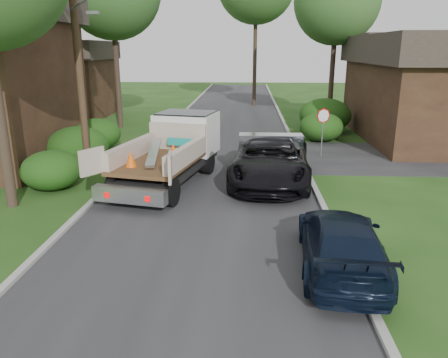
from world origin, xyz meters
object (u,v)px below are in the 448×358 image
house_left_far (62,78)px  navy_suv (341,242)px  stop_sign (323,122)px  house_right (444,87)px  flatbed_truck (176,145)px  black_pickup (271,160)px  tree_right_far (337,1)px  utility_pole (78,52)px

house_left_far → navy_suv: bearing=-55.3°
stop_sign → house_right: bearing=32.7°
house_left_far → navy_suv: (17.30, -24.95, -2.34)m
house_right → navy_suv: size_ratio=2.64×
flatbed_truck → black_pickup: 4.00m
tree_right_far → flatbed_truck: (-9.06, -15.20, -7.04)m
black_pickup → stop_sign: bearing=62.8°
house_left_far → house_right: house_right is taller
house_right → stop_sign: bearing=-147.3°
stop_sign → navy_suv: stop_sign is taller
stop_sign → navy_suv: size_ratio=0.51×
utility_pole → navy_suv: (9.28, -7.93, -4.46)m
flatbed_truck → navy_suv: bearing=-43.1°
black_pickup → flatbed_truck: bearing=-179.7°
flatbed_truck → navy_suv: 9.45m
tree_right_far → black_pickup: size_ratio=1.72×
house_left_far → flatbed_truck: bearing=-55.2°
utility_pole → black_pickup: bearing=-3.5°
house_right → navy_suv: 19.44m
black_pickup → house_right: bearing=46.5°
stop_sign → house_left_far: house_left_far is taller
utility_pole → house_left_far: utility_pole is taller
house_left_far → navy_suv: house_left_far is taller
house_right → house_left_far: bearing=163.2°
house_left_far → black_pickup: 23.74m
stop_sign → flatbed_truck: 7.96m
utility_pole → house_right: bearing=26.0°
house_left_far → navy_suv: size_ratio=1.54×
flatbed_truck → navy_suv: size_ratio=1.51×
navy_suv → flatbed_truck: bearing=-50.6°
stop_sign → utility_pole: size_ratio=0.25×
stop_sign → flatbed_truck: size_ratio=0.34×
stop_sign → black_pickup: 5.37m
utility_pole → house_left_far: (-8.02, 17.02, -2.12)m
stop_sign → house_left_far: (-18.70, 13.00, 1.27)m
black_pickup → navy_suv: 7.58m
stop_sign → navy_suv: (-1.40, -11.95, -1.07)m
utility_pole → black_pickup: (7.88, -0.48, -4.24)m
house_right → flatbed_truck: bearing=-147.7°
house_right → tree_right_far: bearing=132.5°
flatbed_truck → black_pickup: bearing=8.0°
tree_right_far → black_pickup: tree_right_far is taller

